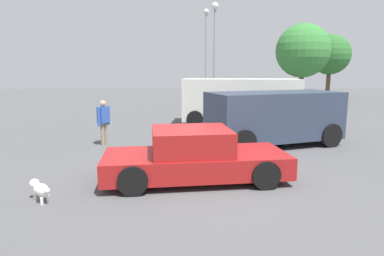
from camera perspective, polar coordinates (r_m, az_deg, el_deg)
name	(u,v)px	position (r m, az deg, el deg)	size (l,w,h in m)	color
ground_plane	(204,177)	(8.21, 2.09, -8.37)	(80.00, 80.00, 0.00)	#515154
sedan_foreground	(194,157)	(7.85, 0.37, -4.93)	(4.39, 2.16, 1.23)	maroon
dog	(40,189)	(7.33, -24.57, -9.42)	(0.53, 0.50, 0.42)	white
van_white	(240,100)	(16.03, 8.27, 4.77)	(5.57, 2.73, 2.16)	silver
suv_dark	(274,116)	(11.75, 13.85, 1.96)	(4.86, 3.17, 1.84)	#2D384C
pedestrian	(104,119)	(11.87, -14.87, 1.53)	(0.40, 0.51, 1.55)	gray
light_post_near	(215,39)	(21.48, 3.91, 14.98)	(0.44, 0.44, 6.65)	gray
light_post_mid	(206,41)	(27.66, 2.42, 14.67)	(0.44, 0.44, 7.34)	gray
tree_back_left	(303,51)	(27.00, 18.41, 12.40)	(4.01, 4.01, 6.01)	brown
tree_back_center	(330,55)	(34.55, 22.51, 11.49)	(3.74, 3.74, 5.87)	brown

